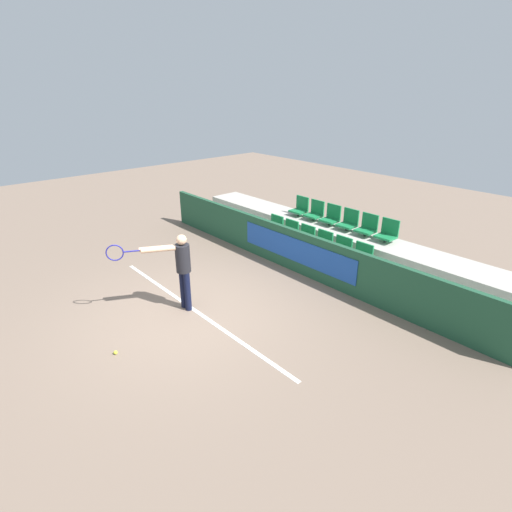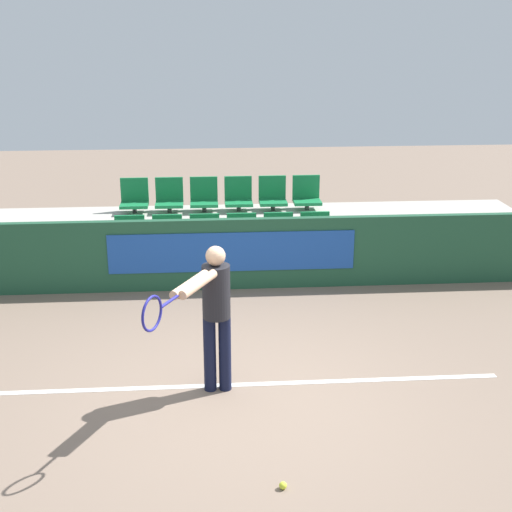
{
  "view_description": "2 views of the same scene",
  "coord_description": "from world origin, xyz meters",
  "views": [
    {
      "loc": [
        6.06,
        -3.44,
        4.18
      ],
      "look_at": [
        0.25,
        1.73,
        0.87
      ],
      "focal_mm": 28.0,
      "sensor_mm": 36.0,
      "label": 1
    },
    {
      "loc": [
        -0.27,
        -6.52,
        3.74
      ],
      "look_at": [
        0.31,
        1.29,
        1.12
      ],
      "focal_mm": 50.0,
      "sensor_mm": 36.0,
      "label": 2
    }
  ],
  "objects": [
    {
      "name": "stadium_chair_6",
      "position": [
        -1.42,
        4.92,
        0.95
      ],
      "size": [
        0.45,
        0.38,
        0.55
      ],
      "color": "#333333",
      "rests_on": "bleacher_tier_middle"
    },
    {
      "name": "stadium_chair_5",
      "position": [
        1.42,
        3.91,
        0.59
      ],
      "size": [
        0.45,
        0.38,
        0.55
      ],
      "color": "#333333",
      "rests_on": "bleacher_tier_front"
    },
    {
      "name": "barrier_wall",
      "position": [
        0.0,
        3.19,
        0.52
      ],
      "size": [
        10.12,
        0.14,
        1.04
      ],
      "color": "#1E4C33",
      "rests_on": "ground"
    },
    {
      "name": "stadium_chair_1",
      "position": [
        -0.85,
        3.91,
        0.59
      ],
      "size": [
        0.45,
        0.38,
        0.55
      ],
      "color": "#333333",
      "rests_on": "bleacher_tier_front"
    },
    {
      "name": "stadium_chair_2",
      "position": [
        -0.28,
        3.91,
        0.59
      ],
      "size": [
        0.45,
        0.38,
        0.55
      ],
      "color": "#333333",
      "rests_on": "bleacher_tier_front"
    },
    {
      "name": "stadium_chair_0",
      "position": [
        -1.42,
        3.91,
        0.59
      ],
      "size": [
        0.45,
        0.38,
        0.55
      ],
      "color": "#333333",
      "rests_on": "bleacher_tier_front"
    },
    {
      "name": "stadium_chair_10",
      "position": [
        0.85,
        4.92,
        0.95
      ],
      "size": [
        0.45,
        0.38,
        0.55
      ],
      "color": "#333333",
      "rests_on": "bleacher_tier_middle"
    },
    {
      "name": "stadium_chair_4",
      "position": [
        0.85,
        3.91,
        0.59
      ],
      "size": [
        0.45,
        0.38,
        0.55
      ],
      "color": "#333333",
      "rests_on": "bleacher_tier_front"
    },
    {
      "name": "tennis_player",
      "position": [
        -0.22,
        0.14,
        0.97
      ],
      "size": [
        0.79,
        1.38,
        1.59
      ],
      "rotation": [
        0.0,
        0.0,
        -0.48
      ],
      "color": "black",
      "rests_on": "ground"
    },
    {
      "name": "stadium_chair_9",
      "position": [
        0.28,
        4.92,
        0.95
      ],
      "size": [
        0.45,
        0.38,
        0.55
      ],
      "color": "#333333",
      "rests_on": "bleacher_tier_middle"
    },
    {
      "name": "bleacher_tier_front",
      "position": [
        0.0,
        3.78,
        0.18
      ],
      "size": [
        9.72,
        1.02,
        0.36
      ],
      "color": "#ADA89E",
      "rests_on": "ground"
    },
    {
      "name": "ground_plane",
      "position": [
        0.0,
        0.0,
        0.0
      ],
      "size": [
        30.0,
        30.0,
        0.0
      ],
      "primitive_type": "plane",
      "color": "#7A6656"
    },
    {
      "name": "tennis_ball",
      "position": [
        0.32,
        -1.52,
        0.03
      ],
      "size": [
        0.07,
        0.07,
        0.07
      ],
      "color": "#CCDB33",
      "rests_on": "ground"
    },
    {
      "name": "stadium_chair_8",
      "position": [
        -0.28,
        4.92,
        0.95
      ],
      "size": [
        0.45,
        0.38,
        0.55
      ],
      "color": "#333333",
      "rests_on": "bleacher_tier_middle"
    },
    {
      "name": "court_baseline",
      "position": [
        0.0,
        0.28,
        0.0
      ],
      "size": [
        5.76,
        0.08,
        0.01
      ],
      "color": "white",
      "rests_on": "ground"
    },
    {
      "name": "stadium_chair_3",
      "position": [
        0.28,
        3.91,
        0.59
      ],
      "size": [
        0.45,
        0.38,
        0.55
      ],
      "color": "#333333",
      "rests_on": "bleacher_tier_front"
    },
    {
      "name": "bleacher_tier_middle",
      "position": [
        0.0,
        4.8,
        0.36
      ],
      "size": [
        9.72,
        1.02,
        0.72
      ],
      "color": "#ADA89E",
      "rests_on": "ground"
    },
    {
      "name": "stadium_chair_11",
      "position": [
        1.42,
        4.92,
        0.95
      ],
      "size": [
        0.45,
        0.38,
        0.55
      ],
      "color": "#333333",
      "rests_on": "bleacher_tier_middle"
    },
    {
      "name": "stadium_chair_7",
      "position": [
        -0.85,
        4.92,
        0.95
      ],
      "size": [
        0.45,
        0.38,
        0.55
      ],
      "color": "#333333",
      "rests_on": "bleacher_tier_middle"
    }
  ]
}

